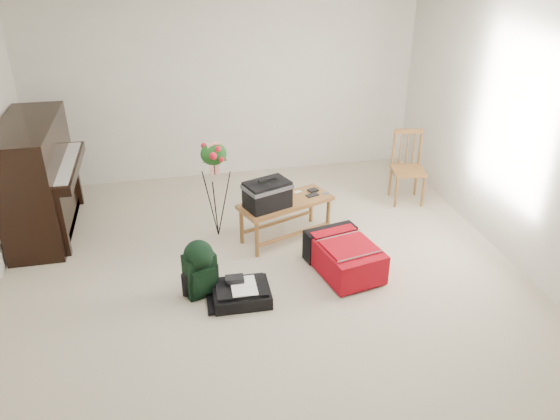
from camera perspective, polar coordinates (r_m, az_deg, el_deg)
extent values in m
cube|color=#BDB298|center=(5.21, -1.28, -8.08)|extent=(5.00, 5.50, 0.01)
cube|color=white|center=(4.26, -1.66, 20.36)|extent=(5.00, 5.50, 0.01)
cube|color=beige|center=(7.17, -5.68, 13.11)|extent=(5.00, 0.04, 2.50)
cube|color=beige|center=(5.58, 24.83, 6.36)|extent=(0.04, 5.50, 2.50)
cube|color=black|center=(6.40, -24.02, 3.00)|extent=(0.55, 1.50, 1.25)
cube|color=black|center=(6.30, -21.55, 4.16)|extent=(0.28, 1.30, 0.10)
cube|color=white|center=(6.28, -21.63, 4.58)|extent=(0.22, 1.20, 0.02)
cube|color=black|center=(6.63, -22.66, -1.46)|extent=(0.45, 1.30, 0.10)
cube|color=olive|center=(5.77, 0.59, 0.80)|extent=(1.08, 0.73, 0.04)
cylinder|color=olive|center=(5.67, -3.53, -2.40)|extent=(0.04, 0.04, 0.41)
cylinder|color=olive|center=(5.94, -4.01, -0.88)|extent=(0.04, 0.04, 0.41)
cylinder|color=olive|center=(5.84, 5.26, -1.46)|extent=(0.04, 0.04, 0.41)
cylinder|color=olive|center=(6.11, 4.39, -0.03)|extent=(0.04, 0.04, 0.41)
cube|color=olive|center=(6.78, 13.25, 4.03)|extent=(0.44, 0.44, 0.04)
cylinder|color=olive|center=(6.66, 12.35, 1.72)|extent=(0.03, 0.03, 0.39)
cylinder|color=olive|center=(6.93, 11.31, 2.87)|extent=(0.03, 0.03, 0.39)
cylinder|color=olive|center=(6.80, 14.86, 1.95)|extent=(0.03, 0.03, 0.39)
cylinder|color=olive|center=(7.06, 13.74, 3.08)|extent=(0.03, 0.03, 0.39)
cube|color=olive|center=(6.75, 13.10, 8.01)|extent=(0.34, 0.09, 0.05)
cylinder|color=olive|center=(6.76, 11.65, 6.23)|extent=(0.03, 0.03, 0.47)
cylinder|color=olive|center=(6.90, 14.14, 6.37)|extent=(0.03, 0.03, 0.47)
cube|color=#B60713|center=(5.37, 6.76, -4.88)|extent=(0.67, 0.86, 0.30)
cube|color=black|center=(5.61, 5.82, -3.28)|extent=(0.56, 0.28, 0.32)
cube|color=#B60713|center=(5.24, 7.04, -3.72)|extent=(0.54, 0.53, 0.02)
cube|color=silver|center=(5.06, 7.83, -4.93)|extent=(0.48, 0.11, 0.01)
cube|color=black|center=(5.03, -4.04, -8.76)|extent=(0.52, 0.42, 0.12)
cube|color=black|center=(4.98, -4.07, -8.05)|extent=(0.46, 0.36, 0.03)
cube|color=white|center=(4.95, -3.80, -7.92)|extent=(0.23, 0.31, 0.01)
cube|color=black|center=(5.00, -4.78, -7.23)|extent=(0.17, 0.11, 0.05)
cube|color=black|center=(5.06, -8.34, -6.68)|extent=(0.32, 0.25, 0.42)
cube|color=black|center=(4.99, -8.23, -7.56)|extent=(0.23, 0.12, 0.24)
sphere|color=black|center=(4.94, -8.51, -4.66)|extent=(0.27, 0.27, 0.27)
cube|color=black|center=(5.14, -9.16, -6.22)|extent=(0.04, 0.04, 0.38)
cube|color=black|center=(5.14, -7.69, -6.07)|extent=(0.04, 0.04, 0.38)
cylinder|color=black|center=(5.69, -6.90, 5.02)|extent=(0.01, 0.01, 0.29)
ellipsoid|color=#184B17|center=(5.65, -6.95, 5.83)|extent=(0.27, 0.19, 0.25)
cube|color=red|center=(5.61, -6.98, 6.59)|extent=(0.14, 0.07, 0.08)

